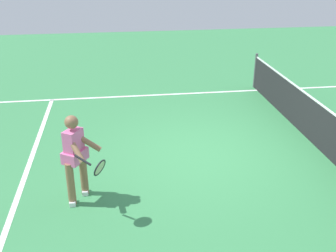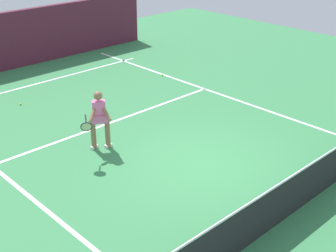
# 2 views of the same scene
# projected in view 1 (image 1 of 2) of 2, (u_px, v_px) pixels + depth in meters

# --- Properties ---
(ground_plane) EXTENTS (26.98, 26.98, 0.00)m
(ground_plane) POSITION_uv_depth(u_px,v_px,m) (201.00, 154.00, 8.49)
(ground_plane) COLOR #38844C
(service_line_marking) EXTENTS (7.56, 0.10, 0.01)m
(service_line_marking) POSITION_uv_depth(u_px,v_px,m) (29.00, 165.00, 8.04)
(service_line_marking) COLOR white
(service_line_marking) RESTS_ON ground
(sideline_left_marking) EXTENTS (0.10, 18.75, 0.01)m
(sideline_left_marking) POSITION_uv_depth(u_px,v_px,m) (174.00, 94.00, 11.90)
(sideline_left_marking) COLOR white
(sideline_left_marking) RESTS_ON ground
(court_net) EXTENTS (8.24, 0.08, 1.05)m
(court_net) POSITION_uv_depth(u_px,v_px,m) (319.00, 126.00, 8.61)
(court_net) COLOR #4C4C51
(court_net) RESTS_ON ground
(tennis_player) EXTENTS (1.08, 0.78, 1.55)m
(tennis_player) POSITION_uv_depth(u_px,v_px,m) (76.00, 156.00, 6.63)
(tennis_player) COLOR #8C6647
(tennis_player) RESTS_ON ground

